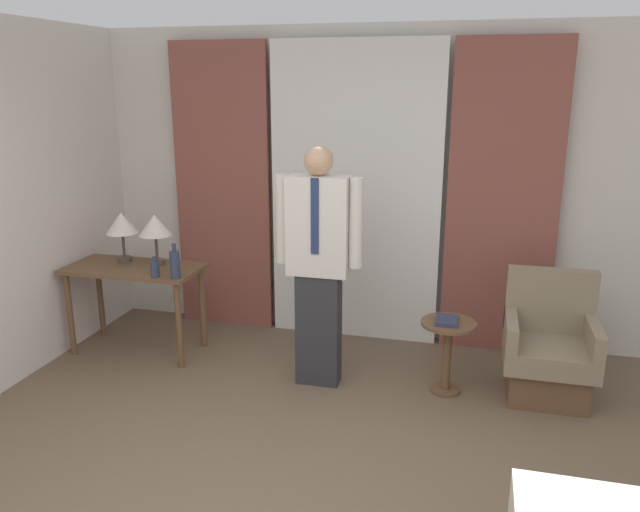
{
  "coord_description": "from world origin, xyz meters",
  "views": [
    {
      "loc": [
        1.03,
        -2.23,
        2.24
      ],
      "look_at": [
        -0.02,
        1.86,
        1.05
      ],
      "focal_mm": 35.0,
      "sensor_mm": 36.0,
      "label": 1
    }
  ],
  "objects_px": {
    "desk": "(135,280)",
    "side_table": "(447,345)",
    "table_lamp_right": "(155,227)",
    "person": "(319,259)",
    "bottle_near_edge": "(175,264)",
    "table_lamp_left": "(122,225)",
    "book": "(447,321)",
    "armchair": "(548,353)",
    "bottle_by_lamp": "(155,268)"
  },
  "relations": [
    {
      "from": "armchair",
      "to": "bottle_by_lamp",
      "type": "bearing_deg",
      "value": -175.45
    },
    {
      "from": "bottle_near_edge",
      "to": "bottle_by_lamp",
      "type": "height_order",
      "value": "bottle_near_edge"
    },
    {
      "from": "table_lamp_left",
      "to": "bottle_by_lamp",
      "type": "xyz_separation_m",
      "value": [
        0.47,
        -0.33,
        -0.25
      ]
    },
    {
      "from": "armchair",
      "to": "side_table",
      "type": "xyz_separation_m",
      "value": [
        -0.72,
        -0.14,
        0.04
      ]
    },
    {
      "from": "bottle_near_edge",
      "to": "book",
      "type": "xyz_separation_m",
      "value": [
        2.1,
        0.07,
        -0.29
      ]
    },
    {
      "from": "table_lamp_left",
      "to": "person",
      "type": "xyz_separation_m",
      "value": [
        1.8,
        -0.31,
        -0.09
      ]
    },
    {
      "from": "table_lamp_right",
      "to": "bottle_by_lamp",
      "type": "height_order",
      "value": "table_lamp_right"
    },
    {
      "from": "table_lamp_left",
      "to": "armchair",
      "type": "bearing_deg",
      "value": -1.58
    },
    {
      "from": "person",
      "to": "book",
      "type": "distance_m",
      "value": 1.03
    },
    {
      "from": "table_lamp_right",
      "to": "person",
      "type": "relative_size",
      "value": 0.24
    },
    {
      "from": "table_lamp_left",
      "to": "book",
      "type": "xyz_separation_m",
      "value": [
        2.74,
        -0.25,
        -0.5
      ]
    },
    {
      "from": "bottle_near_edge",
      "to": "desk",
      "type": "bearing_deg",
      "value": 158.2
    },
    {
      "from": "table_lamp_right",
      "to": "desk",
      "type": "bearing_deg",
      "value": -141.35
    },
    {
      "from": "bottle_by_lamp",
      "to": "armchair",
      "type": "height_order",
      "value": "bottle_by_lamp"
    },
    {
      "from": "desk",
      "to": "side_table",
      "type": "height_order",
      "value": "desk"
    },
    {
      "from": "table_lamp_right",
      "to": "person",
      "type": "distance_m",
      "value": 1.52
    },
    {
      "from": "bottle_near_edge",
      "to": "bottle_by_lamp",
      "type": "relative_size",
      "value": 1.64
    },
    {
      "from": "armchair",
      "to": "side_table",
      "type": "distance_m",
      "value": 0.73
    },
    {
      "from": "table_lamp_left",
      "to": "person",
      "type": "height_order",
      "value": "person"
    },
    {
      "from": "bottle_near_edge",
      "to": "book",
      "type": "bearing_deg",
      "value": 1.96
    },
    {
      "from": "table_lamp_right",
      "to": "book",
      "type": "bearing_deg",
      "value": -5.8
    },
    {
      "from": "desk",
      "to": "bottle_near_edge",
      "type": "relative_size",
      "value": 4.03
    },
    {
      "from": "table_lamp_left",
      "to": "side_table",
      "type": "bearing_deg",
      "value": -4.8
    },
    {
      "from": "bottle_by_lamp",
      "to": "person",
      "type": "relative_size",
      "value": 0.09
    },
    {
      "from": "table_lamp_left",
      "to": "bottle_by_lamp",
      "type": "relative_size",
      "value": 2.53
    },
    {
      "from": "person",
      "to": "book",
      "type": "bearing_deg",
      "value": 3.93
    },
    {
      "from": "desk",
      "to": "table_lamp_left",
      "type": "height_order",
      "value": "table_lamp_left"
    },
    {
      "from": "table_lamp_right",
      "to": "side_table",
      "type": "xyz_separation_m",
      "value": [
        2.44,
        -0.23,
        -0.7
      ]
    },
    {
      "from": "person",
      "to": "armchair",
      "type": "height_order",
      "value": "person"
    },
    {
      "from": "armchair",
      "to": "table_lamp_left",
      "type": "bearing_deg",
      "value": 178.42
    },
    {
      "from": "table_lamp_right",
      "to": "bottle_near_edge",
      "type": "relative_size",
      "value": 1.54
    },
    {
      "from": "desk",
      "to": "book",
      "type": "xyz_separation_m",
      "value": [
        2.58,
        -0.12,
        -0.06
      ]
    },
    {
      "from": "table_lamp_left",
      "to": "bottle_by_lamp",
      "type": "height_order",
      "value": "table_lamp_left"
    },
    {
      "from": "armchair",
      "to": "desk",
      "type": "bearing_deg",
      "value": -179.51
    },
    {
      "from": "bottle_near_edge",
      "to": "side_table",
      "type": "relative_size",
      "value": 0.5
    },
    {
      "from": "desk",
      "to": "table_lamp_left",
      "type": "xyz_separation_m",
      "value": [
        -0.16,
        0.12,
        0.44
      ]
    },
    {
      "from": "side_table",
      "to": "book",
      "type": "bearing_deg",
      "value": -133.16
    },
    {
      "from": "table_lamp_left",
      "to": "side_table",
      "type": "xyz_separation_m",
      "value": [
        2.75,
        -0.23,
        -0.7
      ]
    },
    {
      "from": "table_lamp_left",
      "to": "bottle_near_edge",
      "type": "height_order",
      "value": "table_lamp_left"
    },
    {
      "from": "table_lamp_right",
      "to": "side_table",
      "type": "height_order",
      "value": "table_lamp_right"
    },
    {
      "from": "table_lamp_left",
      "to": "table_lamp_right",
      "type": "distance_m",
      "value": 0.31
    },
    {
      "from": "bottle_near_edge",
      "to": "side_table",
      "type": "height_order",
      "value": "bottle_near_edge"
    },
    {
      "from": "bottle_near_edge",
      "to": "person",
      "type": "height_order",
      "value": "person"
    },
    {
      "from": "bottle_near_edge",
      "to": "armchair",
      "type": "relative_size",
      "value": 0.3
    },
    {
      "from": "table_lamp_right",
      "to": "bottle_near_edge",
      "type": "distance_m",
      "value": 0.5
    },
    {
      "from": "desk",
      "to": "book",
      "type": "bearing_deg",
      "value": -2.72
    },
    {
      "from": "table_lamp_right",
      "to": "side_table",
      "type": "bearing_deg",
      "value": -5.41
    },
    {
      "from": "bottle_near_edge",
      "to": "armchair",
      "type": "bearing_deg",
      "value": 4.5
    },
    {
      "from": "table_lamp_left",
      "to": "side_table",
      "type": "relative_size",
      "value": 0.77
    },
    {
      "from": "table_lamp_left",
      "to": "bottle_near_edge",
      "type": "bearing_deg",
      "value": -26.41
    }
  ]
}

